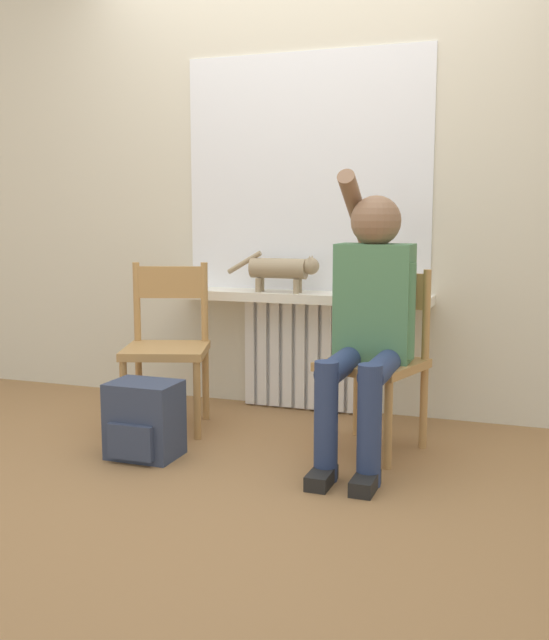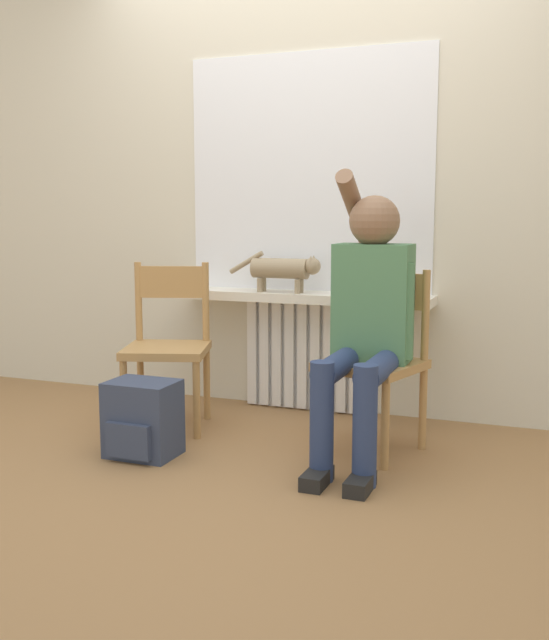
# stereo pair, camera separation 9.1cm
# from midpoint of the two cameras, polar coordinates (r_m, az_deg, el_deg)

# --- Properties ---
(ground_plane) EXTENTS (12.00, 12.00, 0.00)m
(ground_plane) POSITION_cam_midpoint_polar(r_m,az_deg,el_deg) (3.22, -5.11, -11.69)
(ground_plane) COLOR olive
(wall_with_window) EXTENTS (7.00, 0.06, 2.70)m
(wall_with_window) POSITION_cam_midpoint_polar(r_m,az_deg,el_deg) (4.18, 1.92, 11.69)
(wall_with_window) COLOR beige
(wall_with_window) RESTS_ON ground_plane
(radiator) EXTENTS (0.68, 0.08, 0.62)m
(radiator) POSITION_cam_midpoint_polar(r_m,az_deg,el_deg) (4.18, 1.52, -2.66)
(radiator) COLOR white
(radiator) RESTS_ON ground_plane
(windowsill) EXTENTS (1.43, 0.24, 0.05)m
(windowsill) POSITION_cam_midpoint_polar(r_m,az_deg,el_deg) (4.06, 1.22, 1.78)
(windowsill) COLOR white
(windowsill) RESTS_ON radiator
(window_glass) EXTENTS (1.38, 0.01, 1.28)m
(window_glass) POSITION_cam_midpoint_polar(r_m,az_deg,el_deg) (4.15, 1.76, 11.12)
(window_glass) COLOR white
(window_glass) RESTS_ON windowsill
(chair_left) EXTENTS (0.51, 0.51, 0.84)m
(chair_left) POSITION_cam_midpoint_polar(r_m,az_deg,el_deg) (3.85, -8.86, -1.82)
(chair_left) COLOR #B2844C
(chair_left) RESTS_ON ground_plane
(chair_right) EXTENTS (0.50, 0.50, 0.84)m
(chair_right) POSITION_cam_midpoint_polar(r_m,az_deg,el_deg) (3.47, 7.04, -2.88)
(chair_right) COLOR #B2844C
(chair_right) RESTS_ON ground_plane
(person) EXTENTS (0.36, 1.01, 1.29)m
(person) POSITION_cam_midpoint_polar(r_m,az_deg,el_deg) (3.32, 6.45, 0.49)
(person) COLOR navy
(person) RESTS_ON ground_plane
(cat) EXTENTS (0.53, 0.11, 0.22)m
(cat) POSITION_cam_midpoint_polar(r_m,az_deg,el_deg) (4.03, -0.02, 3.93)
(cat) COLOR #9E896B
(cat) RESTS_ON windowsill
(backpack) EXTENTS (0.31, 0.26, 0.34)m
(backpack) POSITION_cam_midpoint_polar(r_m,az_deg,el_deg) (3.45, -10.66, -7.52)
(backpack) COLOR #333D56
(backpack) RESTS_ON ground_plane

